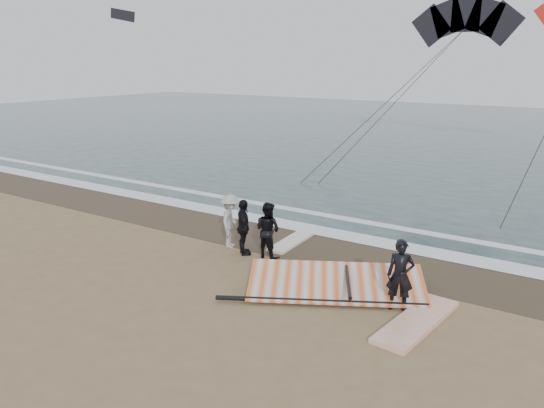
{
  "coord_description": "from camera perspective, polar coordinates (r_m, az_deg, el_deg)",
  "views": [
    {
      "loc": [
        6.39,
        -8.81,
        5.47
      ],
      "look_at": [
        -1.37,
        3.0,
        1.6
      ],
      "focal_mm": 35.0,
      "sensor_mm": 36.0,
      "label": 1
    }
  ],
  "objects": [
    {
      "name": "sail_rig",
      "position": [
        13.12,
        6.93,
        -8.5
      ],
      "size": [
        4.47,
        3.69,
        0.52
      ],
      "color": "black",
      "rests_on": "ground"
    },
    {
      "name": "foam_far",
      "position": [
        18.43,
        11.49,
        -2.18
      ],
      "size": [
        120.0,
        0.45,
        0.01
      ],
      "primitive_type": "cube",
      "color": "white",
      "rests_on": "sea"
    },
    {
      "name": "wet_sand",
      "position": [
        15.74,
        7.2,
        -5.12
      ],
      "size": [
        120.0,
        2.8,
        0.01
      ],
      "primitive_type": "cube",
      "color": "#4C3D2B",
      "rests_on": "ground"
    },
    {
      "name": "trio_cluster",
      "position": [
        15.38,
        -2.87,
        -2.32
      ],
      "size": [
        2.31,
        1.38,
        1.64
      ],
      "color": "black",
      "rests_on": "ground"
    },
    {
      "name": "man_main",
      "position": [
        12.24,
        13.63,
        -7.45
      ],
      "size": [
        0.69,
        0.56,
        1.65
      ],
      "primitive_type": "imported",
      "rotation": [
        0.0,
        0.0,
        0.31
      ],
      "color": "black",
      "rests_on": "ground"
    },
    {
      "name": "board_cream",
      "position": [
        16.33,
        2.06,
        -4.1
      ],
      "size": [
        0.68,
        2.15,
        0.09
      ],
      "primitive_type": "cube",
      "rotation": [
        0.0,
        0.0,
        0.06
      ],
      "color": "silver",
      "rests_on": "ground"
    },
    {
      "name": "sea",
      "position": [
        42.64,
        24.57,
        6.59
      ],
      "size": [
        120.0,
        54.0,
        0.02
      ],
      "primitive_type": "cube",
      "color": "#233838",
      "rests_on": "ground"
    },
    {
      "name": "kite_dark",
      "position": [
        36.22,
        20.01,
        17.66
      ],
      "size": [
        7.54,
        7.53,
        16.75
      ],
      "color": "black",
      "rests_on": "ground"
    },
    {
      "name": "board_white",
      "position": [
        12.01,
        15.32,
        -12.07
      ],
      "size": [
        1.08,
        2.83,
        0.11
      ],
      "primitive_type": "cube",
      "rotation": [
        0.0,
        0.0,
        -0.11
      ],
      "color": "silver",
      "rests_on": "ground"
    },
    {
      "name": "ground",
      "position": [
        12.18,
        -2.42,
        -11.38
      ],
      "size": [
        120.0,
        120.0,
        0.0
      ],
      "primitive_type": "plane",
      "color": "#8C704C",
      "rests_on": "ground"
    },
    {
      "name": "foam_near",
      "position": [
        16.93,
        9.31,
        -3.64
      ],
      "size": [
        120.0,
        0.9,
        0.01
      ],
      "primitive_type": "cube",
      "color": "white",
      "rests_on": "sea"
    }
  ]
}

